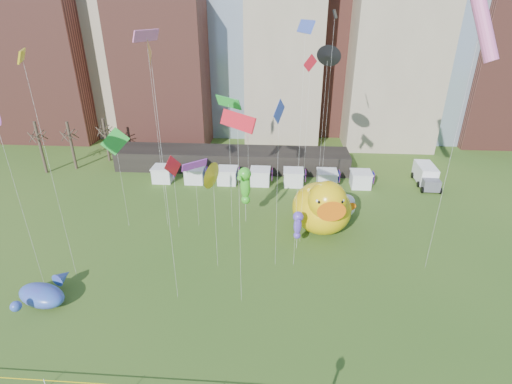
# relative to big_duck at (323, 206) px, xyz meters

# --- Properties ---
(skyline) EXTENTS (101.00, 23.00, 68.00)m
(skyline) POSITION_rel_big_duck_xyz_m (-6.84, 38.31, 18.08)
(skyline) COLOR brown
(skyline) RESTS_ON ground
(pavilion) EXTENTS (38.00, 6.00, 3.20)m
(pavilion) POSITION_rel_big_duck_xyz_m (-13.09, 19.25, -1.76)
(pavilion) COLOR black
(pavilion) RESTS_ON ground
(vendor_tents) EXTENTS (33.24, 2.80, 2.40)m
(vendor_tents) POSITION_rel_big_duck_xyz_m (-8.08, 13.25, -2.25)
(vendor_tents) COLOR white
(vendor_tents) RESTS_ON ground
(bare_trees) EXTENTS (8.44, 6.44, 8.50)m
(bare_trees) POSITION_rel_big_duck_xyz_m (-39.26, 17.79, 0.65)
(bare_trees) COLOR #382B21
(bare_trees) RESTS_ON ground
(big_duck) EXTENTS (7.67, 9.82, 7.31)m
(big_duck) POSITION_rel_big_duck_xyz_m (0.00, 0.00, 0.00)
(big_duck) COLOR yellow
(big_duck) RESTS_ON ground
(small_duck) EXTENTS (4.22, 4.86, 3.43)m
(small_duck) POSITION_rel_big_duck_xyz_m (3.04, 3.96, -1.78)
(small_duck) COLOR white
(small_duck) RESTS_ON ground
(seahorse_green) EXTENTS (2.12, 2.35, 7.32)m
(seahorse_green) POSITION_rel_big_duck_xyz_m (-9.22, 1.62, 1.98)
(seahorse_green) COLOR silver
(seahorse_green) RESTS_ON ground
(seahorse_purple) EXTENTS (1.16, 1.46, 4.69)m
(seahorse_purple) POSITION_rel_big_duck_xyz_m (-3.00, -3.98, -0.07)
(seahorse_purple) COLOR silver
(seahorse_purple) RESTS_ON ground
(whale_inflatable) EXTENTS (5.31, 6.07, 2.11)m
(whale_inflatable) POSITION_rel_big_duck_xyz_m (-26.12, -14.25, -2.39)
(whale_inflatable) COLOR #433CA5
(whale_inflatable) RESTS_ON ground
(box_truck) EXTENTS (2.95, 6.78, 2.84)m
(box_truck) POSITION_rel_big_duck_xyz_m (16.90, 14.89, -1.90)
(box_truck) COLOR white
(box_truck) RESTS_ON ground
(kite_0) EXTENTS (2.98, 2.99, 17.37)m
(kite_0) POSITION_rel_big_duck_xyz_m (-8.28, -12.72, 13.37)
(kite_0) COLOR silver
(kite_0) RESTS_ON ground
(kite_1) EXTENTS (1.77, 3.61, 22.35)m
(kite_1) POSITION_rel_big_duck_xyz_m (-18.78, 0.16, 18.31)
(kite_1) COLOR silver
(kite_1) RESTS_ON ground
(kite_2) EXTENTS (1.85, 1.76, 20.57)m
(kite_2) POSITION_rel_big_duck_xyz_m (-0.15, 5.54, 16.05)
(kite_2) COLOR silver
(kite_2) RESTS_ON ground
(kite_3) EXTENTS (3.08, 2.89, 15.81)m
(kite_3) POSITION_rel_big_duck_xyz_m (-10.77, 0.33, 11.83)
(kite_3) COLOR silver
(kite_3) RESTS_ON ground
(kite_4) EXTENTS (1.75, 2.94, 21.41)m
(kite_4) POSITION_rel_big_duck_xyz_m (-25.21, -10.26, 17.42)
(kite_4) COLOR silver
(kite_4) RESTS_ON ground
(kite_5) EXTENTS (1.33, 3.23, 23.44)m
(kite_5) POSITION_rel_big_duck_xyz_m (-3.39, -6.94, 19.42)
(kite_5) COLOR silver
(kite_5) RESTS_ON ground
(kite_7) EXTENTS (2.67, 2.51, 8.50)m
(kite_7) POSITION_rel_big_duck_xyz_m (-14.89, 0.25, 4.64)
(kite_7) COLOR silver
(kite_7) RESTS_ON ground
(kite_8) EXTENTS (1.33, 2.41, 9.43)m
(kite_8) POSITION_rel_big_duck_xyz_m (-17.26, -0.36, 4.64)
(kite_8) COLOR silver
(kite_8) RESTS_ON ground
(kite_9) EXTENTS (0.29, 3.75, 10.94)m
(kite_9) POSITION_rel_big_duck_xyz_m (-9.65, 10.51, 5.65)
(kite_9) COLOR silver
(kite_9) RESTS_ON ground
(kite_10) EXTENTS (0.94, 2.84, 24.12)m
(kite_10) POSITION_rel_big_duck_xyz_m (0.12, 4.19, 20.09)
(kite_10) COLOR silver
(kite_10) RESTS_ON ground
(kite_11) EXTENTS (3.16, 0.91, 12.49)m
(kite_11) POSITION_rel_big_duck_xyz_m (-23.50, -0.40, 7.41)
(kite_11) COLOR silver
(kite_11) RESTS_ON ground
(kite_12) EXTENTS (0.83, 2.29, 11.35)m
(kite_12) POSITION_rel_big_duck_xyz_m (-11.28, -7.68, 6.85)
(kite_12) COLOR silver
(kite_12) RESTS_ON ground
(kite_13) EXTENTS (0.98, 2.00, 17.26)m
(kite_13) POSITION_rel_big_duck_xyz_m (-5.31, -7.07, 12.36)
(kite_13) COLOR silver
(kite_13) RESTS_ON ground
(kite_14) EXTENTS (0.76, 1.75, 22.39)m
(kite_14) POSITION_rel_big_duck_xyz_m (-14.22, -12.74, 18.06)
(kite_14) COLOR silver
(kite_14) RESTS_ON ground
(kite_16) EXTENTS (1.36, 0.95, 20.45)m
(kite_16) POSITION_rel_big_duck_xyz_m (-2.58, -2.50, 15.16)
(kite_16) COLOR silver
(kite_16) RESTS_ON ground
(kite_17) EXTENTS (3.36, 3.40, 26.58)m
(kite_17) POSITION_rel_big_duck_xyz_m (10.16, -6.61, 20.07)
(kite_17) COLOR silver
(kite_17) RESTS_ON ground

